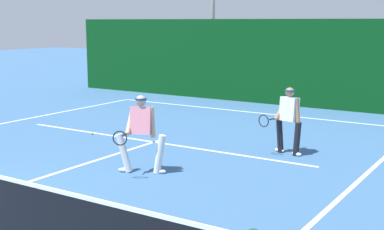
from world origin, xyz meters
TOP-DOWN VIEW (x-y plane):
  - court_line_baseline_far at (0.00, 11.62)m, footprint 10.79×0.10m
  - court_line_service at (0.00, 6.19)m, footprint 8.80×0.10m
  - court_line_centre at (0.00, 3.20)m, footprint 0.10×6.40m
  - player_near at (1.47, 3.80)m, footprint 1.02×1.00m
  - player_far at (3.38, 6.90)m, footprint 0.93×0.85m
  - tennis_ball at (-1.99, 6.01)m, footprint 0.07×0.07m
  - back_fence_windscreen at (0.00, 13.68)m, footprint 18.82×0.12m

SIDE VIEW (x-z plane):
  - court_line_baseline_far at x=0.00m, z-range 0.00..0.01m
  - court_line_service at x=0.00m, z-range 0.00..0.01m
  - court_line_centre at x=0.00m, z-range 0.00..0.01m
  - tennis_ball at x=-1.99m, z-range 0.00..0.07m
  - player_far at x=3.38m, z-range 0.07..1.66m
  - player_near at x=1.47m, z-range 0.08..1.70m
  - back_fence_windscreen at x=0.00m, z-range 0.00..3.16m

